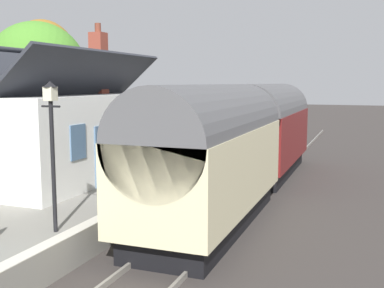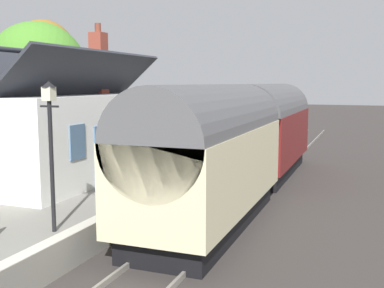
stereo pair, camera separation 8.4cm
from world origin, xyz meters
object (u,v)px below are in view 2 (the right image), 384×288
(bench_by_lamp, at_px, (209,140))
(planter_corner_building, at_px, (244,132))
(tree_behind_building, at_px, (44,61))
(lamp_post_platform, at_px, (50,127))
(planter_bench_right, at_px, (203,132))
(tree_mid_background, at_px, (38,72))
(planter_bench_left, at_px, (225,138))
(bench_mid_platform, at_px, (233,132))
(planter_edge_far, at_px, (210,134))
(station_building, at_px, (70,134))
(bench_platform_end, at_px, (185,148))
(planter_by_door, at_px, (223,136))
(train, at_px, (245,139))
(planter_under_sign, at_px, (189,134))

(bench_by_lamp, xyz_separation_m, planter_corner_building, (5.47, -0.59, -0.11))
(bench_by_lamp, relative_size, tree_behind_building, 0.18)
(bench_by_lamp, xyz_separation_m, lamp_post_platform, (-14.83, -1.17, 2.03))
(planter_bench_right, bearing_deg, bench_by_lamp, -157.61)
(bench_by_lamp, bearing_deg, tree_mid_background, 131.84)
(planter_bench_left, height_order, tree_mid_background, tree_mid_background)
(planter_bench_left, distance_m, tree_behind_building, 11.26)
(bench_mid_platform, xyz_separation_m, planter_edge_far, (-1.14, 1.10, -0.05))
(planter_edge_far, bearing_deg, tree_mid_background, 148.51)
(planter_edge_far, bearing_deg, station_building, 175.22)
(bench_platform_end, relative_size, tree_behind_building, 0.18)
(tree_mid_background, bearing_deg, lamp_post_platform, -139.85)
(planter_bench_right, relative_size, planter_by_door, 1.05)
(station_building, distance_m, bench_platform_end, 6.65)
(train, height_order, bench_by_lamp, train)
(planter_bench_right, distance_m, planter_edge_far, 2.29)
(bench_by_lamp, distance_m, planter_edge_far, 3.33)
(bench_mid_platform, xyz_separation_m, lamp_post_platform, (-19.16, -1.03, 2.03))
(planter_by_door, distance_m, planter_corner_building, 2.55)
(bench_platform_end, height_order, bench_mid_platform, same)
(tree_mid_background, bearing_deg, planter_by_door, -35.95)
(bench_mid_platform, bearing_deg, planter_under_sign, 130.96)
(planter_by_door, bearing_deg, station_building, 171.21)
(planter_bench_left, bearing_deg, planter_by_door, 20.31)
(train, height_order, lamp_post_platform, lamp_post_platform)
(planter_bench_right, distance_m, lamp_post_platform, 20.38)
(bench_by_lamp, xyz_separation_m, tree_mid_background, (-5.79, 6.46, 3.56))
(station_building, bearing_deg, planter_corner_building, -9.86)
(planter_bench_right, bearing_deg, planter_by_door, -136.33)
(train, height_order, planter_corner_building, train)
(bench_mid_platform, xyz_separation_m, bench_by_lamp, (-4.33, 0.13, 0.00))
(bench_mid_platform, relative_size, planter_by_door, 1.88)
(station_building, bearing_deg, lamp_post_platform, -148.24)
(bench_platform_end, relative_size, planter_corner_building, 2.14)
(planter_bench_right, relative_size, planter_bench_left, 0.97)
(planter_corner_building, bearing_deg, lamp_post_platform, -178.38)
(bench_mid_platform, height_order, planter_bench_left, bench_mid_platform)
(bench_mid_platform, height_order, planter_edge_far, bench_mid_platform)
(bench_by_lamp, height_order, planter_edge_far, bench_by_lamp)
(planter_corner_building, bearing_deg, planter_edge_far, 145.70)
(planter_bench_left, bearing_deg, planter_bench_right, 35.64)
(planter_edge_far, bearing_deg, train, -153.90)
(bench_platform_end, bearing_deg, planter_edge_far, 8.34)
(planter_edge_far, height_order, planter_by_door, planter_edge_far)
(planter_by_door, bearing_deg, bench_mid_platform, -9.14)
(planter_edge_far, xyz_separation_m, tree_mid_background, (-8.98, 5.50, 3.62))
(planter_edge_far, height_order, planter_under_sign, planter_under_sign)
(planter_by_door, relative_size, planter_under_sign, 0.89)
(lamp_post_platform, xyz_separation_m, tree_mid_background, (9.04, 7.63, 1.53))
(planter_bench_right, height_order, planter_under_sign, planter_under_sign)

